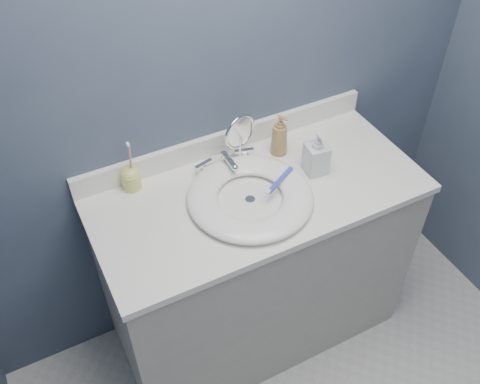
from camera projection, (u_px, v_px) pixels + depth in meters
back_wall at (223, 78)px, 1.89m from camera, size 2.20×0.02×2.40m
vanity_cabinet at (256, 269)px, 2.25m from camera, size 1.20×0.55×0.85m
countertop at (258, 194)px, 1.95m from camera, size 1.22×0.57×0.03m
backsplash at (226, 141)px, 2.07m from camera, size 1.22×0.02×0.09m
basin at (250, 197)px, 1.89m from camera, size 0.45×0.45×0.04m
drain at (250, 200)px, 1.90m from camera, size 0.04×0.04×0.01m
faucet at (226, 162)px, 2.01m from camera, size 0.25×0.13×0.07m
makeup_mirror at (240, 137)px, 1.98m from camera, size 0.14×0.08×0.21m
soap_bottle_amber at (280, 135)px, 2.03m from camera, size 0.09×0.09×0.17m
soap_bottle_clear at (317, 153)px, 1.95m from camera, size 0.09×0.09×0.18m
toothbrush_holder at (131, 178)px, 1.92m from camera, size 0.07×0.07×0.20m
toothbrush_lying at (279, 181)px, 1.91m from camera, size 0.16×0.10×0.02m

